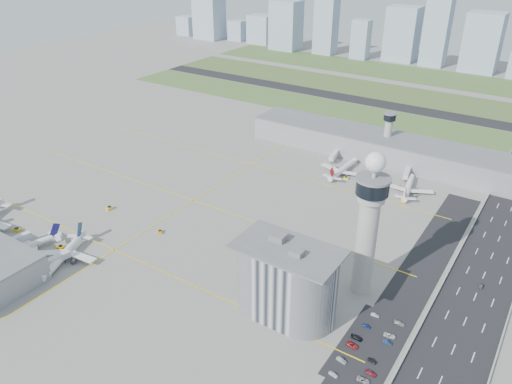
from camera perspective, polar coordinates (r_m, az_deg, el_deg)
The scene contains 55 objects.
ground at distance 247.97m, azimuth -4.48°, elevation -6.22°, with size 1000.00×1000.00×0.00m, color gray.
grass_strip_0 at distance 435.77m, azimuth 11.77°, elevation 8.68°, with size 480.00×50.00×0.08m, color #446530.
grass_strip_1 at distance 503.34m, azimuth 15.14°, elevation 10.88°, with size 480.00×60.00×0.08m, color #485F2D.
grass_strip_2 at distance 577.44m, azimuth 17.89°, elevation 12.61°, with size 480.00×70.00×0.08m, color #46642F.
runway at distance 468.82m, azimuth 13.55°, elevation 9.85°, with size 480.00×22.00×0.10m, color black.
highway at distance 212.30m, azimuth 22.03°, elevation -15.38°, with size 28.00×500.00×0.10m, color black.
barrier_left at distance 213.31m, azimuth 18.34°, elevation -14.18°, with size 0.60×500.00×1.20m, color #9E9E99.
barrier_right at distance 211.49m, azimuth 25.84°, elevation -16.32°, with size 0.60×500.00×1.20m, color #9E9E99.
landside_road at distance 208.04m, azimuth 14.52°, elevation -14.99°, with size 18.00×260.00×0.08m, color black.
parking_lot at distance 199.92m, azimuth 12.72°, elevation -16.85°, with size 20.00×44.00×0.10m, color black.
taxiway_line_h_0 at distance 254.29m, azimuth -15.88°, elevation -6.39°, with size 260.00×0.60×0.01m, color yellow.
taxiway_line_h_1 at distance 289.70m, azimuth -7.17°, elevation -0.98°, with size 260.00×0.60×0.01m, color yellow.
taxiway_line_h_2 at distance 332.25m, azimuth -0.54°, elevation 3.17°, with size 260.00×0.60×0.01m, color yellow.
taxiway_line_v at distance 289.70m, azimuth -7.17°, elevation -0.98°, with size 0.60×260.00×0.01m, color yellow.
control_tower at distance 205.65m, azimuth 12.74°, elevation -3.13°, with size 14.00×14.00×64.50m.
secondary_tower at distance 347.09m, azimuth 14.85°, elevation 6.69°, with size 8.60×8.60×31.90m.
admin_building at distance 200.55m, azimuth 3.50°, elevation -10.12°, with size 42.00×24.00×33.50m.
terminal_pier at distance 346.53m, azimuth 16.06°, elevation 4.54°, with size 210.00×32.00×15.80m.
airplane_near_b at distance 264.84m, azimuth -24.99°, elevation -5.40°, with size 35.09×29.83×9.83m, color white, non-canonical shape.
airplane_near_c at distance 251.10m, azimuth -21.25°, elevation -6.36°, with size 38.02×32.31×10.64m, color white, non-canonical shape.
airplane_far_a at distance 322.84m, azimuth 9.97°, elevation 2.96°, with size 36.33×30.88×10.17m, color white, non-canonical shape.
airplane_far_b at distance 309.00m, azimuth 17.08°, elevation 0.86°, with size 34.45×29.28×9.64m, color white, non-canonical shape.
jet_bridge_near_1 at distance 270.41m, azimuth -26.99°, elevation -5.69°, with size 14.00×3.00×5.70m, color silver, non-canonical shape.
jet_bridge_near_2 at distance 247.61m, azimuth -23.32°, elevation -8.01°, with size 14.00×3.00×5.70m, color silver, non-canonical shape.
jet_bridge_far_0 at distance 346.42m, azimuth 9.17°, elevation 4.38°, with size 14.00×3.00×5.70m, color silver, non-canonical shape.
jet_bridge_far_1 at distance 331.39m, azimuth 17.00°, elevation 2.36°, with size 14.00×3.00×5.70m, color silver, non-canonical shape.
tug_0 at distance 286.63m, azimuth -25.66°, elevation -3.88°, with size 2.46×3.58×2.08m, color gold, non-canonical shape.
tug_1 at distance 262.91m, azimuth -21.44°, elevation -5.89°, with size 2.38×3.47×2.02m, color #E99B00, non-canonical shape.
tug_2 at distance 289.71m, azimuth -16.40°, elevation -1.75°, with size 2.46×3.58×2.08m, color yellow, non-canonical shape.
tug_3 at distance 261.77m, azimuth -10.93°, elevation -4.46°, with size 2.07×3.01×1.75m, color #DE9F06, non-canonical shape.
tug_4 at distance 316.85m, azimuth 10.24°, elevation 1.59°, with size 2.01×2.93×1.70m, color yellow, non-canonical shape.
tug_5 at distance 297.69m, azimuth 16.42°, elevation -0.97°, with size 1.98×2.88×1.67m, color yellow, non-canonical shape.
car_lot_0 at distance 187.57m, azimuth 8.84°, elevation -19.90°, with size 1.42×3.54×1.21m, color white.
car_lot_1 at distance 192.46m, azimuth 9.73°, elevation -18.42°, with size 1.35×3.87×1.28m, color #9E9FA1.
car_lot_2 at distance 198.37m, azimuth 10.93°, elevation -16.81°, with size 2.18×4.72×1.31m, color #AA2327.
car_lot_3 at distance 201.55m, azimuth 11.44°, elevation -16.00°, with size 1.83×4.51×1.31m, color black.
car_lot_4 at distance 207.22m, azimuth 12.53°, elevation -14.71°, with size 1.33×3.30×1.12m, color navy.
car_lot_5 at distance 212.72m, azimuth 13.46°, elevation -13.53°, with size 1.17×3.35×1.10m, color silver.
car_lot_6 at distance 187.55m, azimuth 12.16°, elevation -20.28°, with size 2.13×4.63×1.29m, color #A8A8A8.
car_lot_7 at distance 190.28m, azimuth 13.00°, elevation -19.53°, with size 1.66×4.09×1.19m, color maroon.
car_lot_8 at distance 194.48m, azimuth 13.14°, elevation -18.26°, with size 1.38×3.43×1.17m, color black.
car_lot_9 at distance 202.33m, azimuth 14.78°, elevation -16.28°, with size 1.31×3.77×1.24m, color navy.
car_lot_10 at distance 205.14m, azimuth 15.03°, elevation -15.58°, with size 2.10×4.56×1.27m, color silver.
car_lot_11 at distance 211.38m, azimuth 16.08°, elevation -14.22°, with size 1.75×4.31×1.25m, color #979797.
car_hw_1 at distance 242.25m, azimuth 24.35°, elevation -9.76°, with size 1.27×3.64×1.20m, color #24262E.
skyline_bldg_0 at distance 781.84m, azimuth -7.95°, elevation 18.32°, with size 24.05×19.24×26.50m, color #9EADC1.
skyline_bldg_1 at distance 746.34m, azimuth -5.39°, elevation 19.53°, with size 37.63×30.10×65.60m, color #9EADC1.
skyline_bldg_2 at distance 735.52m, azimuth -2.11°, elevation 17.97°, with size 22.81×18.25×26.79m, color #9EADC1.
skyline_bldg_3 at distance 714.25m, azimuth 0.60°, elevation 18.11°, with size 32.30×25.84×36.93m, color #9EADC1.
skyline_bldg_4 at distance 673.98m, azimuth 3.45°, elevation 18.49°, with size 35.81×28.65×60.36m, color #9EADC1.
skyline_bldg_5 at distance 652.25m, azimuth 8.01°, elevation 18.27°, with size 25.49×20.39×66.89m, color #9EADC1.
skyline_bldg_6 at distance 633.70m, azimuth 11.88°, elevation 16.69°, with size 20.04×16.03×45.20m, color #9EADC1.
skyline_bldg_7 at distance 635.58m, azimuth 16.38°, elevation 16.96°, with size 35.76×28.61×61.22m, color #9EADC1.
skyline_bldg_8 at distance 617.97m, azimuth 20.01°, elevation 17.21°, with size 26.33×21.06×83.39m, color #9EADC1.
skyline_bldg_9 at distance 610.48m, azimuth 24.47°, elevation 15.29°, with size 36.96×29.57×62.11m, color #9EADC1.
Camera 1 is at (128.83, -160.53, 138.28)m, focal length 35.00 mm.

